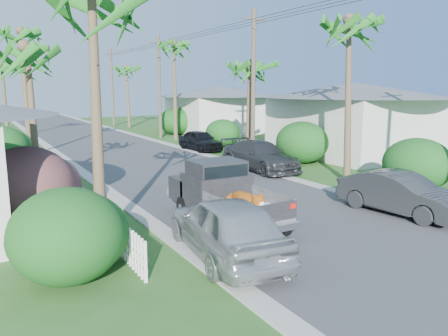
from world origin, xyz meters
TOP-DOWN VIEW (x-y plane):
  - ground at (0.00, 0.00)m, footprint 120.00×120.00m
  - road at (0.00, 25.00)m, footprint 8.00×100.00m
  - curb_left at (-4.30, 25.00)m, footprint 0.60×100.00m
  - curb_right at (4.30, 25.00)m, footprint 0.60×100.00m
  - pickup_truck at (-2.20, 3.20)m, footprint 1.98×5.12m
  - parked_car_rn at (3.77, 0.81)m, footprint 2.06×4.63m
  - parked_car_rm at (4.31, 10.30)m, footprint 2.28×5.43m
  - parked_car_rf at (4.92, 18.76)m, footprint 1.88×4.33m
  - parked_car_ln at (-3.60, 0.44)m, footprint 2.60×5.09m
  - palm_l_b at (-6.80, 12.00)m, footprint 4.40×4.40m
  - palm_l_c at (-6.00, 22.00)m, footprint 4.40×4.40m
  - palm_l_d at (-6.50, 34.00)m, footprint 4.40×4.40m
  - palm_r_a at (6.30, 6.00)m, footprint 4.40×4.40m
  - palm_r_b at (6.60, 15.00)m, footprint 4.40×4.40m
  - palm_r_c at (6.20, 26.00)m, footprint 4.40×4.40m
  - palm_r_d at (6.50, 40.00)m, footprint 4.40×4.40m
  - shrub_l_a at (-7.50, 1.00)m, footprint 2.60×2.86m
  - shrub_l_b at (-7.80, 6.00)m, footprint 3.00×3.30m
  - shrub_l_c at (-7.40, 10.00)m, footprint 2.40×2.64m
  - shrub_r_a at (7.60, 3.00)m, footprint 2.80×3.08m
  - shrub_r_b at (7.80, 11.00)m, footprint 3.00×3.30m
  - shrub_r_c at (7.50, 20.00)m, footprint 2.60×2.86m
  - shrub_r_d at (8.00, 30.00)m, footprint 3.20×3.52m
  - picket_fence at (-6.00, 5.50)m, footprint 0.10×11.00m
  - house_right_near at (13.00, 12.00)m, footprint 8.00×9.00m
  - house_right_far at (13.00, 30.00)m, footprint 9.00×8.00m
  - utility_pole_b at (5.60, 13.00)m, footprint 1.60×0.26m
  - utility_pole_c at (5.60, 28.00)m, footprint 1.60×0.26m
  - utility_pole_d at (5.60, 43.00)m, footprint 1.60×0.26m

SIDE VIEW (x-z plane):
  - ground at x=0.00m, z-range 0.00..0.00m
  - road at x=0.00m, z-range 0.00..0.02m
  - curb_left at x=-4.30m, z-range 0.00..0.06m
  - curb_right at x=4.30m, z-range 0.00..0.06m
  - picket_fence at x=-6.00m, z-range 0.00..1.00m
  - parked_car_rf at x=4.92m, z-range 0.00..1.45m
  - parked_car_rn at x=3.77m, z-range 0.00..1.48m
  - parked_car_rm at x=4.31m, z-range 0.00..1.57m
  - parked_car_ln at x=-3.60m, z-range 0.00..1.66m
  - shrub_l_c at x=-7.40m, z-range 0.00..2.00m
  - pickup_truck at x=-2.20m, z-range -0.02..2.04m
  - shrub_r_c at x=7.50m, z-range 0.00..2.10m
  - shrub_l_a at x=-7.50m, z-range 0.00..2.20m
  - shrub_r_a at x=7.60m, z-range 0.00..2.30m
  - shrub_r_b at x=7.80m, z-range 0.00..2.50m
  - shrub_l_b at x=-7.80m, z-range 0.00..2.60m
  - shrub_r_d at x=8.00m, z-range 0.00..2.60m
  - house_right_far at x=13.00m, z-range -0.18..4.42m
  - house_right_near at x=13.00m, z-range -0.18..4.62m
  - utility_pole_b at x=5.60m, z-range 0.10..9.10m
  - utility_pole_c at x=5.60m, z-range 0.10..9.10m
  - utility_pole_d at x=5.60m, z-range 0.10..9.10m
  - palm_r_b at x=6.60m, z-range 2.35..9.55m
  - palm_l_b at x=-6.80m, z-range 2.44..9.85m
  - palm_l_d at x=-6.50m, z-range 2.59..10.29m
  - palm_r_d at x=6.50m, z-range 2.73..10.74m
  - palm_r_a at x=6.30m, z-range 3.07..11.78m
  - palm_l_c at x=-6.00m, z-range 3.31..12.51m
  - palm_r_c at x=6.20m, z-range 3.41..12.81m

